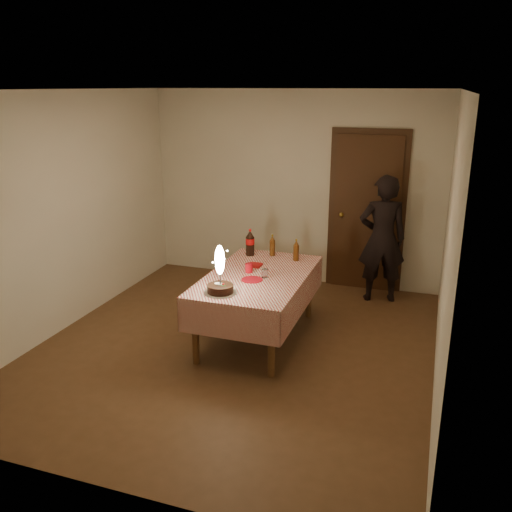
# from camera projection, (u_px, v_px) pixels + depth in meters

# --- Properties ---
(ground) EXTENTS (4.00, 4.50, 0.01)m
(ground) POSITION_uv_depth(u_px,v_px,m) (235.00, 347.00, 5.71)
(ground) COLOR brown
(ground) RESTS_ON ground
(room_shell) EXTENTS (4.04, 4.54, 2.62)m
(room_shell) POSITION_uv_depth(u_px,v_px,m) (240.00, 191.00, 5.27)
(room_shell) COLOR silver
(room_shell) RESTS_ON ground
(dining_table) EXTENTS (1.02, 1.72, 0.73)m
(dining_table) POSITION_uv_depth(u_px,v_px,m) (258.00, 283.00, 5.74)
(dining_table) COLOR brown
(dining_table) RESTS_ON ground
(birthday_cake) EXTENTS (0.32, 0.32, 0.48)m
(birthday_cake) POSITION_uv_depth(u_px,v_px,m) (220.00, 280.00, 5.18)
(birthday_cake) COLOR white
(birthday_cake) RESTS_ON dining_table
(red_plate) EXTENTS (0.22, 0.22, 0.01)m
(red_plate) POSITION_uv_depth(u_px,v_px,m) (252.00, 280.00, 5.56)
(red_plate) COLOR red
(red_plate) RESTS_ON dining_table
(red_cup) EXTENTS (0.08, 0.08, 0.10)m
(red_cup) POSITION_uv_depth(u_px,v_px,m) (249.00, 268.00, 5.77)
(red_cup) COLOR red
(red_cup) RESTS_ON dining_table
(clear_cup) EXTENTS (0.07, 0.07, 0.09)m
(clear_cup) POSITION_uv_depth(u_px,v_px,m) (265.00, 273.00, 5.62)
(clear_cup) COLOR silver
(clear_cup) RESTS_ON dining_table
(napkin_stack) EXTENTS (0.15, 0.15, 0.02)m
(napkin_stack) POSITION_uv_depth(u_px,v_px,m) (254.00, 265.00, 5.99)
(napkin_stack) COLOR #AB1314
(napkin_stack) RESTS_ON dining_table
(cola_bottle) EXTENTS (0.10, 0.10, 0.32)m
(cola_bottle) POSITION_uv_depth(u_px,v_px,m) (250.00, 243.00, 6.32)
(cola_bottle) COLOR black
(cola_bottle) RESTS_ON dining_table
(amber_bottle_left) EXTENTS (0.06, 0.06, 0.26)m
(amber_bottle_left) POSITION_uv_depth(u_px,v_px,m) (272.00, 246.00, 6.32)
(amber_bottle_left) COLOR #59300F
(amber_bottle_left) RESTS_ON dining_table
(amber_bottle_right) EXTENTS (0.06, 0.06, 0.26)m
(amber_bottle_right) POSITION_uv_depth(u_px,v_px,m) (296.00, 251.00, 6.14)
(amber_bottle_right) COLOR #59300F
(amber_bottle_right) RESTS_ON dining_table
(photographer) EXTENTS (0.67, 0.53, 1.61)m
(photographer) POSITION_uv_depth(u_px,v_px,m) (382.00, 239.00, 6.75)
(photographer) COLOR black
(photographer) RESTS_ON ground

